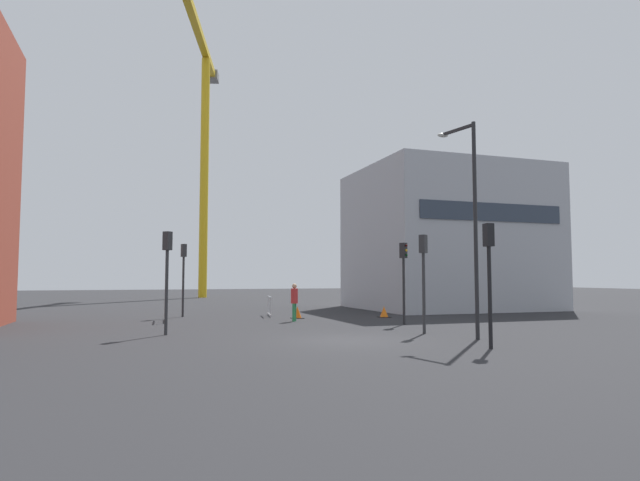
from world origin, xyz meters
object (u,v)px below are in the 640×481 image
construction_crane (204,130)px  pedestrian_walking (294,299)px  traffic_light_verge (183,268)px  traffic_light_corner (489,264)px  streetlamp_tall (471,211)px  traffic_cone_by_barrier (297,313)px  traffic_light_median (404,269)px  traffic_light_crosswalk (424,267)px  traffic_light_far (167,265)px  traffic_cone_on_verge (384,312)px

construction_crane → pedestrian_walking: construction_crane is taller
traffic_light_verge → traffic_light_corner: traffic_light_verge is taller
traffic_light_verge → streetlamp_tall: bearing=-57.4°
pedestrian_walking → traffic_light_verge: bearing=136.3°
traffic_light_corner → traffic_cone_by_barrier: bearing=99.5°
traffic_cone_by_barrier → traffic_light_median: bearing=-54.0°
traffic_light_verge → traffic_light_median: traffic_light_verge is taller
traffic_light_crosswalk → pedestrian_walking: size_ratio=2.06×
construction_crane → traffic_cone_by_barrier: bearing=-86.9°
traffic_light_crosswalk → traffic_light_verge: traffic_light_verge is taller
traffic_light_far → traffic_light_median: (10.49, 1.13, -0.08)m
traffic_light_crosswalk → traffic_light_verge: size_ratio=0.95×
traffic_light_verge → traffic_light_crosswalk: bearing=-55.5°
construction_crane → traffic_cone_on_verge: 36.22m
traffic_light_far → traffic_cone_by_barrier: 9.48m
traffic_cone_on_verge → traffic_cone_by_barrier: 4.66m
traffic_light_median → traffic_cone_on_verge: bearing=76.8°
construction_crane → traffic_cone_by_barrier: construction_crane is taller
streetlamp_tall → traffic_light_far: (-10.10, 4.73, -1.88)m
traffic_cone_by_barrier → pedestrian_walking: bearing=-110.7°
construction_crane → traffic_light_far: size_ratio=6.98×
pedestrian_walking → traffic_cone_by_barrier: bearing=69.3°
traffic_cone_on_verge → traffic_cone_by_barrier: size_ratio=0.98×
streetlamp_tall → traffic_light_far: bearing=154.9°
construction_crane → traffic_light_corner: 46.23m
pedestrian_walking → traffic_cone_on_verge: (5.25, 0.95, -0.79)m
traffic_light_crosswalk → traffic_light_verge: 14.25m
streetlamp_tall → traffic_light_crosswalk: size_ratio=2.03×
construction_crane → traffic_light_verge: size_ratio=6.82×
traffic_light_far → traffic_cone_on_verge: (11.46, 5.31, -2.32)m
traffic_light_corner → streetlamp_tall: bearing=66.7°
traffic_light_crosswalk → traffic_light_far: 9.72m
streetlamp_tall → traffic_cone_on_verge: bearing=82.3°
traffic_light_verge → traffic_cone_on_verge: size_ratio=6.55×
traffic_light_crosswalk → traffic_cone_by_barrier: (-2.48, 8.77, -2.26)m
streetlamp_tall → traffic_light_crosswalk: 2.92m
traffic_light_corner → traffic_cone_by_barrier: size_ratio=6.13×
pedestrian_walking → streetlamp_tall: bearing=-66.8°
traffic_cone_by_barrier → traffic_light_far: bearing=-138.4°
construction_crane → traffic_light_crosswalk: construction_crane is taller
construction_crane → traffic_cone_by_barrier: (1.66, -30.26, -17.55)m
streetlamp_tall → traffic_light_median: streetlamp_tall is taller
traffic_light_crosswalk → traffic_light_corner: 4.43m
traffic_light_corner → pedestrian_walking: 11.90m
construction_crane → traffic_light_crosswalk: 42.12m
traffic_light_far → traffic_cone_by_barrier: size_ratio=6.26×
traffic_light_median → traffic_light_corner: traffic_light_corner is taller
traffic_light_crosswalk → traffic_light_median: 3.96m
construction_crane → traffic_light_corner: size_ratio=7.12×
streetlamp_tall → traffic_light_far: streetlamp_tall is taller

